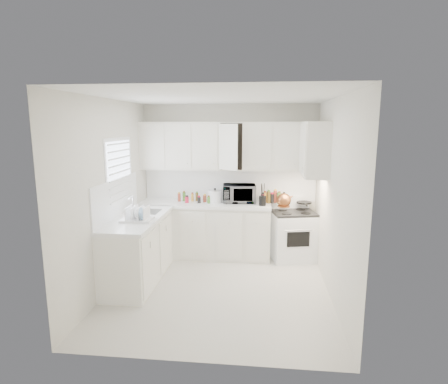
# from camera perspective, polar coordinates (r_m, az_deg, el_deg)

# --- Properties ---
(floor) EXTENTS (3.20, 3.20, 0.00)m
(floor) POSITION_cam_1_polar(r_m,az_deg,el_deg) (5.26, -0.82, -14.95)
(floor) COLOR beige
(floor) RESTS_ON ground
(ceiling) EXTENTS (3.20, 3.20, 0.00)m
(ceiling) POSITION_cam_1_polar(r_m,az_deg,el_deg) (4.76, -0.91, 14.61)
(ceiling) COLOR white
(ceiling) RESTS_ON ground
(wall_back) EXTENTS (3.00, 0.00, 3.00)m
(wall_back) POSITION_cam_1_polar(r_m,az_deg,el_deg) (6.41, 0.84, 1.89)
(wall_back) COLOR silver
(wall_back) RESTS_ON ground
(wall_front) EXTENTS (3.00, 0.00, 3.00)m
(wall_front) POSITION_cam_1_polar(r_m,az_deg,el_deg) (3.31, -4.19, -6.36)
(wall_front) COLOR silver
(wall_front) RESTS_ON ground
(wall_left) EXTENTS (0.00, 3.20, 3.20)m
(wall_left) POSITION_cam_1_polar(r_m,az_deg,el_deg) (5.24, -17.39, -0.53)
(wall_left) COLOR silver
(wall_left) RESTS_ON ground
(wall_right) EXTENTS (0.00, 3.20, 3.20)m
(wall_right) POSITION_cam_1_polar(r_m,az_deg,el_deg) (4.90, 16.84, -1.24)
(wall_right) COLOR silver
(wall_right) RESTS_ON ground
(window_blinds) EXTENTS (0.06, 0.96, 1.06)m
(window_blinds) POSITION_cam_1_polar(r_m,az_deg,el_deg) (5.51, -15.91, 2.70)
(window_blinds) COLOR white
(window_blinds) RESTS_ON wall_left
(lower_cabinets_back) EXTENTS (2.22, 0.60, 0.90)m
(lower_cabinets_back) POSITION_cam_1_polar(r_m,az_deg,el_deg) (6.35, -2.95, -6.06)
(lower_cabinets_back) COLOR silver
(lower_cabinets_back) RESTS_ON floor
(lower_cabinets_left) EXTENTS (0.60, 1.60, 0.90)m
(lower_cabinets_left) POSITION_cam_1_polar(r_m,az_deg,el_deg) (5.53, -13.19, -8.89)
(lower_cabinets_left) COLOR silver
(lower_cabinets_left) RESTS_ON floor
(countertop_back) EXTENTS (2.24, 0.64, 0.05)m
(countertop_back) POSITION_cam_1_polar(r_m,az_deg,el_deg) (6.22, -3.01, -1.89)
(countertop_back) COLOR white
(countertop_back) RESTS_ON lower_cabinets_back
(countertop_left) EXTENTS (0.64, 1.62, 0.05)m
(countertop_left) POSITION_cam_1_polar(r_m,az_deg,el_deg) (5.39, -13.30, -4.12)
(countertop_left) COLOR white
(countertop_left) RESTS_ON lower_cabinets_left
(backsplash_back) EXTENTS (2.98, 0.02, 0.55)m
(backsplash_back) POSITION_cam_1_polar(r_m,az_deg,el_deg) (6.41, 0.83, 1.22)
(backsplash_back) COLOR white
(backsplash_back) RESTS_ON wall_back
(backsplash_left) EXTENTS (0.02, 1.60, 0.55)m
(backsplash_left) POSITION_cam_1_polar(r_m,az_deg,el_deg) (5.43, -16.42, -0.91)
(backsplash_left) COLOR white
(backsplash_left) RESTS_ON wall_left
(upper_cabinets_back) EXTENTS (3.00, 0.33, 0.80)m
(upper_cabinets_back) POSITION_cam_1_polar(r_m,az_deg,el_deg) (6.22, 0.71, 3.49)
(upper_cabinets_back) COLOR silver
(upper_cabinets_back) RESTS_ON wall_back
(upper_cabinets_right) EXTENTS (0.33, 0.90, 0.80)m
(upper_cabinets_right) POSITION_cam_1_polar(r_m,az_deg,el_deg) (5.64, 13.77, 2.46)
(upper_cabinets_right) COLOR silver
(upper_cabinets_right) RESTS_ON wall_right
(sink) EXTENTS (0.42, 0.38, 0.30)m
(sink) POSITION_cam_1_polar(r_m,az_deg,el_deg) (5.67, -12.21, -1.83)
(sink) COLOR gray
(sink) RESTS_ON countertop_left
(stove) EXTENTS (0.79, 0.70, 1.06)m
(stove) POSITION_cam_1_polar(r_m,az_deg,el_deg) (6.26, 10.75, -5.71)
(stove) COLOR white
(stove) RESTS_ON floor
(tea_kettle) EXTENTS (0.34, 0.31, 0.27)m
(tea_kettle) POSITION_cam_1_polar(r_m,az_deg,el_deg) (5.97, 9.33, -1.11)
(tea_kettle) COLOR #985029
(tea_kettle) RESTS_ON stove
(frying_pan) EXTENTS (0.28, 0.44, 0.04)m
(frying_pan) POSITION_cam_1_polar(r_m,az_deg,el_deg) (6.33, 12.39, -1.55)
(frying_pan) COLOR black
(frying_pan) RESTS_ON stove
(microwave) EXTENTS (0.58, 0.36, 0.37)m
(microwave) POSITION_cam_1_polar(r_m,az_deg,el_deg) (6.22, 2.38, 0.08)
(microwave) COLOR gray
(microwave) RESTS_ON countertop_back
(rice_cooker) EXTENTS (0.31, 0.31, 0.25)m
(rice_cooker) POSITION_cam_1_polar(r_m,az_deg,el_deg) (6.22, -1.41, -0.51)
(rice_cooker) COLOR white
(rice_cooker) RESTS_ON countertop_back
(paper_towel) EXTENTS (0.12, 0.12, 0.27)m
(paper_towel) POSITION_cam_1_polar(r_m,az_deg,el_deg) (6.31, 1.40, -0.22)
(paper_towel) COLOR white
(paper_towel) RESTS_ON countertop_back
(utensil_crock) EXTENTS (0.15, 0.15, 0.38)m
(utensil_crock) POSITION_cam_1_polar(r_m,az_deg,el_deg) (5.98, 6.05, -0.35)
(utensil_crock) COLOR black
(utensil_crock) RESTS_ON countertop_back
(dish_rack) EXTENTS (0.42, 0.32, 0.23)m
(dish_rack) POSITION_cam_1_polar(r_m,az_deg,el_deg) (5.16, -13.44, -3.15)
(dish_rack) COLOR white
(dish_rack) RESTS_ON countertop_left
(spice_left_0) EXTENTS (0.06, 0.06, 0.13)m
(spice_left_0) POSITION_cam_1_polar(r_m,az_deg,el_deg) (6.42, -6.89, -0.76)
(spice_left_0) COLOR #9C3D2A
(spice_left_0) RESTS_ON countertop_back
(spice_left_1) EXTENTS (0.06, 0.06, 0.13)m
(spice_left_1) POSITION_cam_1_polar(r_m,az_deg,el_deg) (6.31, -6.41, -0.93)
(spice_left_1) COLOR #437E2A
(spice_left_1) RESTS_ON countertop_back
(spice_left_2) EXTENTS (0.06, 0.06, 0.13)m
(spice_left_2) POSITION_cam_1_polar(r_m,az_deg,el_deg) (6.39, -5.58, -0.79)
(spice_left_2) COLOR red
(spice_left_2) RESTS_ON countertop_back
(spice_left_3) EXTENTS (0.06, 0.06, 0.13)m
(spice_left_3) POSITION_cam_1_polar(r_m,az_deg,el_deg) (6.28, -5.07, -0.96)
(spice_left_3) COLOR gold
(spice_left_3) RESTS_ON countertop_back
(spice_left_4) EXTENTS (0.06, 0.06, 0.13)m
(spice_left_4) POSITION_cam_1_polar(r_m,az_deg,el_deg) (6.36, -4.26, -0.82)
(spice_left_4) COLOR brown
(spice_left_4) RESTS_ON countertop_back
(spice_left_5) EXTENTS (0.06, 0.06, 0.13)m
(spice_left_5) POSITION_cam_1_polar(r_m,az_deg,el_deg) (6.26, -3.73, -0.99)
(spice_left_5) COLOR black
(spice_left_5) RESTS_ON countertop_back
(spice_left_6) EXTENTS (0.06, 0.06, 0.13)m
(spice_left_6) POSITION_cam_1_polar(r_m,az_deg,el_deg) (6.33, -2.92, -0.85)
(spice_left_6) COLOR #9C3D2A
(spice_left_6) RESTS_ON countertop_back
(spice_left_7) EXTENTS (0.06, 0.06, 0.13)m
(spice_left_7) POSITION_cam_1_polar(r_m,az_deg,el_deg) (6.23, -2.37, -1.02)
(spice_left_7) COLOR #437E2A
(spice_left_7) RESTS_ON countertop_back
(sauce_right_0) EXTENTS (0.06, 0.06, 0.19)m
(sauce_right_0) POSITION_cam_1_polar(r_m,az_deg,el_deg) (6.29, 5.99, -0.69)
(sauce_right_0) COLOR red
(sauce_right_0) RESTS_ON countertop_back
(sauce_right_1) EXTENTS (0.06, 0.06, 0.19)m
(sauce_right_1) POSITION_cam_1_polar(r_m,az_deg,el_deg) (6.23, 6.49, -0.80)
(sauce_right_1) COLOR gold
(sauce_right_1) RESTS_ON countertop_back
(sauce_right_2) EXTENTS (0.06, 0.06, 0.19)m
(sauce_right_2) POSITION_cam_1_polar(r_m,az_deg,el_deg) (6.29, 6.99, -0.71)
(sauce_right_2) COLOR brown
(sauce_right_2) RESTS_ON countertop_back
(sauce_right_3) EXTENTS (0.06, 0.06, 0.19)m
(sauce_right_3) POSITION_cam_1_polar(r_m,az_deg,el_deg) (6.23, 7.50, -0.82)
(sauce_right_3) COLOR black
(sauce_right_3) RESTS_ON countertop_back
(sauce_right_4) EXTENTS (0.06, 0.06, 0.19)m
(sauce_right_4) POSITION_cam_1_polar(r_m,az_deg,el_deg) (6.30, 7.99, -0.72)
(sauce_right_4) COLOR #9C3D2A
(sauce_right_4) RESTS_ON countertop_back
(sauce_right_5) EXTENTS (0.06, 0.06, 0.19)m
(sauce_right_5) POSITION_cam_1_polar(r_m,az_deg,el_deg) (6.24, 8.51, -0.84)
(sauce_right_5) COLOR #437E2A
(sauce_right_5) RESTS_ON countertop_back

